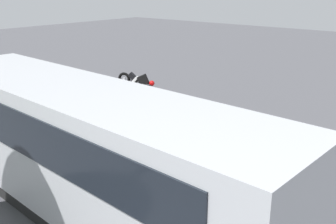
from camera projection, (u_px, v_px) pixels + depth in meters
ground_plane at (154, 142)px, 14.27m from camera, size 80.00×80.00×0.00m
tour_bus at (82, 152)px, 9.39m from camera, size 11.25×3.03×3.25m
spectator_far_left at (213, 154)px, 10.87m from camera, size 0.58×0.38×1.70m
spectator_left at (179, 142)px, 11.55m from camera, size 0.58×0.36×1.77m
spectator_centre at (148, 137)px, 12.02m from camera, size 0.58×0.34×1.73m
parked_motorcycle_silver at (121, 158)px, 11.83m from camera, size 2.05×0.58×0.99m
stunt_motorcycle at (140, 85)px, 18.33m from camera, size 1.91×1.06×1.66m
traffic_cone at (166, 110)px, 16.88m from camera, size 0.34×0.34×0.63m
bay_line_a at (306, 170)px, 12.10m from camera, size 0.23×3.51×0.01m
bay_line_b at (225, 146)px, 13.90m from camera, size 0.29×4.99×0.01m
bay_line_c at (162, 128)px, 15.69m from camera, size 0.28×4.88×0.01m
bay_line_d at (113, 113)px, 17.49m from camera, size 0.28×4.96×0.01m
bay_line_e at (72, 101)px, 19.29m from camera, size 0.26×4.26×0.01m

